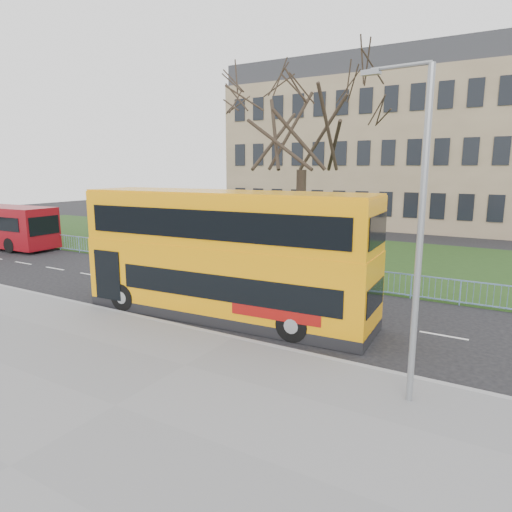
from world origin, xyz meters
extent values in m
plane|color=black|center=(0.00, 0.00, 0.00)|extent=(120.00, 120.00, 0.00)
cube|color=slate|center=(0.00, -6.75, 0.06)|extent=(80.00, 10.50, 0.12)
cube|color=gray|center=(0.00, -1.55, 0.07)|extent=(80.00, 0.20, 0.14)
cube|color=#1D3714|center=(0.00, 14.30, 0.04)|extent=(80.00, 15.40, 0.08)
cube|color=#7F6B50|center=(-5.00, 35.00, 7.00)|extent=(30.00, 15.00, 14.00)
cube|color=orange|center=(-1.67, 0.40, 1.46)|extent=(11.57, 3.39, 2.12)
cube|color=orange|center=(-1.67, 0.40, 2.70)|extent=(11.57, 3.39, 0.37)
cube|color=orange|center=(-1.67, 0.40, 3.84)|extent=(11.51, 3.33, 1.90)
cube|color=black|center=(-0.94, -0.93, 1.54)|extent=(8.80, 0.56, 0.93)
cube|color=black|center=(-1.59, -0.95, 3.74)|extent=(10.50, 0.66, 1.03)
cylinder|color=black|center=(-5.67, -1.07, 0.57)|extent=(1.15, 0.37, 1.13)
cylinder|color=black|center=(1.72, -0.63, 0.57)|extent=(1.15, 0.37, 1.13)
cylinder|color=black|center=(-21.87, 4.09, 0.52)|extent=(1.05, 0.31, 1.04)
cylinder|color=gray|center=(6.00, -2.90, 4.02)|extent=(0.16, 0.16, 7.79)
cylinder|color=gray|center=(5.32, -2.84, 7.91)|extent=(1.37, 0.23, 0.10)
cube|color=gray|center=(4.64, -2.77, 7.86)|extent=(0.45, 0.22, 0.12)
camera|label=1|loc=(8.00, -13.67, 5.71)|focal=32.00mm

